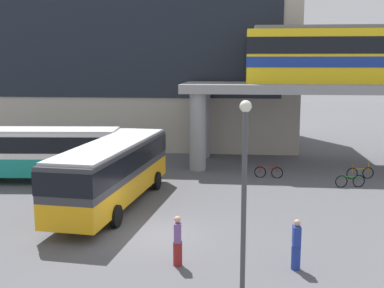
% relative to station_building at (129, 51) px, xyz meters
% --- Properties ---
extents(ground_plane, '(120.00, 120.00, 0.00)m').
position_rel_station_building_xyz_m(ground_plane, '(6.65, -14.72, -8.19)').
color(ground_plane, '#515156').
extents(station_building, '(29.64, 13.09, 16.38)m').
position_rel_station_building_xyz_m(station_building, '(0.00, 0.00, 0.00)').
color(station_building, '#B2A899').
rests_on(station_building, ground_plane).
extents(bus_main, '(3.65, 11.24, 3.22)m').
position_rel_station_building_xyz_m(bus_main, '(3.94, -20.87, -6.20)').
color(bus_main, orange).
rests_on(bus_main, ground_plane).
extents(bus_secondary, '(11.20, 3.40, 3.22)m').
position_rel_station_building_xyz_m(bus_secondary, '(-2.34, -16.43, -6.20)').
color(bus_secondary, teal).
rests_on(bus_secondary, ground_plane).
extents(bicycle_green, '(1.76, 0.42, 1.04)m').
position_rel_station_building_xyz_m(bicycle_green, '(16.62, -15.95, -7.83)').
color(bicycle_green, black).
rests_on(bicycle_green, ground_plane).
extents(bicycle_orange, '(1.76, 0.46, 1.04)m').
position_rel_station_building_xyz_m(bicycle_orange, '(17.70, -13.77, -7.83)').
color(bicycle_orange, black).
rests_on(bicycle_orange, ground_plane).
extents(bicycle_red, '(1.79, 0.22, 1.04)m').
position_rel_station_building_xyz_m(bicycle_red, '(12.05, -14.10, -7.83)').
color(bicycle_red, black).
rests_on(bicycle_red, ground_plane).
extents(pedestrian_near_building, '(0.32, 0.43, 1.82)m').
position_rel_station_building_xyz_m(pedestrian_near_building, '(8.07, -27.78, -7.33)').
color(pedestrian_near_building, maroon).
rests_on(pedestrian_near_building, ground_plane).
extents(pedestrian_by_bike_rack, '(0.32, 0.41, 1.80)m').
position_rel_station_building_xyz_m(pedestrian_by_bike_rack, '(12.20, -27.70, -7.34)').
color(pedestrian_by_bike_rack, navy).
rests_on(pedestrian_by_bike_rack, ground_plane).
extents(lamp_post, '(0.36, 0.36, 6.02)m').
position_rel_station_building_xyz_m(lamp_post, '(10.34, -29.62, -4.62)').
color(lamp_post, '#3F3F44').
rests_on(lamp_post, ground_plane).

